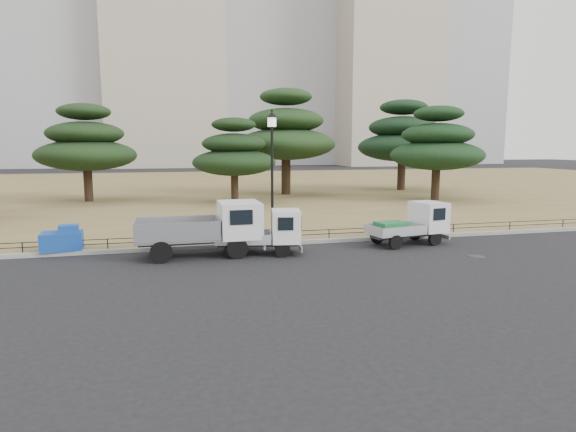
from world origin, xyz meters
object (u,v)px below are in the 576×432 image
object	(u,v)px
truck_kei_rear	(413,224)
street_lamp	(272,155)
truck_large	(207,226)
tarp_pile	(63,240)
truck_kei_front	(265,232)

from	to	relation	value
truck_kei_rear	street_lamp	xyz separation A→B (m)	(-5.72, 1.39, 2.87)
truck_large	street_lamp	world-z (taller)	street_lamp
truck_kei_rear	tarp_pile	bearing A→B (deg)	164.08
truck_kei_rear	street_lamp	distance (m)	6.55
truck_kei_rear	street_lamp	bearing A→B (deg)	156.33
street_lamp	tarp_pile	world-z (taller)	street_lamp
truck_kei_rear	tarp_pile	world-z (taller)	truck_kei_rear
truck_large	truck_kei_rear	xyz separation A→B (m)	(8.53, 0.15, -0.24)
truck_large	tarp_pile	xyz separation A→B (m)	(-5.37, 1.60, -0.57)
truck_kei_front	tarp_pile	size ratio (longest dim) A/B	2.17
truck_kei_front	street_lamp	world-z (taller)	street_lamp
truck_large	truck_kei_rear	world-z (taller)	truck_large
truck_kei_front	street_lamp	distance (m)	3.49
truck_large	truck_kei_rear	size ratio (longest dim) A/B	1.31
street_lamp	tarp_pile	distance (m)	8.79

